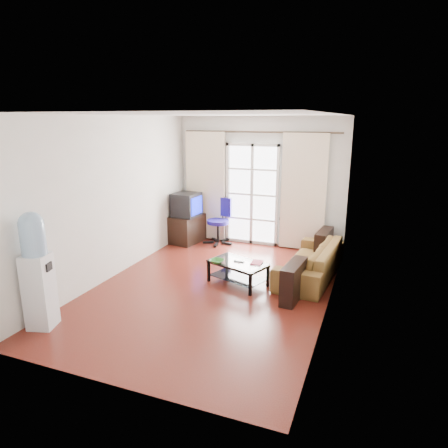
% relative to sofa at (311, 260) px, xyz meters
% --- Properties ---
extents(floor, '(5.20, 5.20, 0.00)m').
position_rel_sofa_xyz_m(floor, '(-1.37, -1.08, -0.29)').
color(floor, maroon).
rests_on(floor, ground).
extents(ceiling, '(5.20, 5.20, 0.00)m').
position_rel_sofa_xyz_m(ceiling, '(-1.37, -1.08, 2.41)').
color(ceiling, white).
rests_on(ceiling, wall_back).
extents(wall_back, '(3.60, 0.02, 2.70)m').
position_rel_sofa_xyz_m(wall_back, '(-1.37, 1.52, 1.06)').
color(wall_back, white).
rests_on(wall_back, floor).
extents(wall_front, '(3.60, 0.02, 2.70)m').
position_rel_sofa_xyz_m(wall_front, '(-1.37, -3.68, 1.06)').
color(wall_front, white).
rests_on(wall_front, floor).
extents(wall_left, '(0.02, 5.20, 2.70)m').
position_rel_sofa_xyz_m(wall_left, '(-3.17, -1.08, 1.06)').
color(wall_left, white).
rests_on(wall_left, floor).
extents(wall_right, '(0.02, 5.20, 2.70)m').
position_rel_sofa_xyz_m(wall_right, '(0.43, -1.08, 1.06)').
color(wall_right, white).
rests_on(wall_right, floor).
extents(french_door, '(1.16, 0.06, 2.15)m').
position_rel_sofa_xyz_m(french_door, '(-1.52, 1.46, 0.79)').
color(french_door, white).
rests_on(french_door, wall_back).
extents(curtain_rod, '(3.30, 0.04, 0.04)m').
position_rel_sofa_xyz_m(curtain_rod, '(-1.37, 1.42, 2.09)').
color(curtain_rod, '#4C3F2D').
rests_on(curtain_rod, wall_back).
extents(curtain_left, '(0.90, 0.07, 2.35)m').
position_rel_sofa_xyz_m(curtain_left, '(-2.57, 1.40, 0.91)').
color(curtain_left, '#F3E3C4').
rests_on(curtain_left, curtain_rod).
extents(curtain_right, '(0.90, 0.07, 2.35)m').
position_rel_sofa_xyz_m(curtain_right, '(-0.42, 1.40, 0.91)').
color(curtain_right, '#F3E3C4').
rests_on(curtain_right, curtain_rod).
extents(radiator, '(0.64, 0.12, 0.64)m').
position_rel_sofa_xyz_m(radiator, '(-0.57, 1.42, 0.04)').
color(radiator, gray).
rests_on(radiator, floor).
extents(sofa, '(2.11, 1.12, 0.58)m').
position_rel_sofa_xyz_m(sofa, '(0.00, 0.00, 0.00)').
color(sofa, olive).
rests_on(sofa, floor).
extents(coffee_table, '(1.05, 0.81, 0.38)m').
position_rel_sofa_xyz_m(coffee_table, '(-1.05, -0.76, -0.05)').
color(coffee_table, silver).
rests_on(coffee_table, floor).
extents(bowl, '(0.30, 0.30, 0.06)m').
position_rel_sofa_xyz_m(bowl, '(-1.36, -0.91, 0.12)').
color(bowl, green).
rests_on(bowl, coffee_table).
extents(book, '(0.20, 0.25, 0.02)m').
position_rel_sofa_xyz_m(book, '(-0.84, -0.70, 0.10)').
color(book, '#AA142F').
rests_on(book, coffee_table).
extents(remote, '(0.17, 0.05, 0.02)m').
position_rel_sofa_xyz_m(remote, '(-1.04, -0.75, 0.10)').
color(remote, black).
rests_on(remote, coffee_table).
extents(tv_stand, '(0.66, 0.89, 0.60)m').
position_rel_sofa_xyz_m(tv_stand, '(-2.87, 1.07, 0.01)').
color(tv_stand, black).
rests_on(tv_stand, floor).
extents(crt_tv, '(0.59, 0.59, 0.50)m').
position_rel_sofa_xyz_m(crt_tv, '(-2.87, 0.99, 0.56)').
color(crt_tv, black).
rests_on(crt_tv, tv_stand).
extents(task_chair, '(0.76, 0.76, 0.98)m').
position_rel_sofa_xyz_m(task_chair, '(-2.18, 1.20, 0.00)').
color(task_chair, black).
rests_on(task_chair, floor).
extents(water_cooler, '(0.39, 0.39, 1.54)m').
position_rel_sofa_xyz_m(water_cooler, '(-2.97, -3.00, 0.52)').
color(water_cooler, silver).
rests_on(water_cooler, floor).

